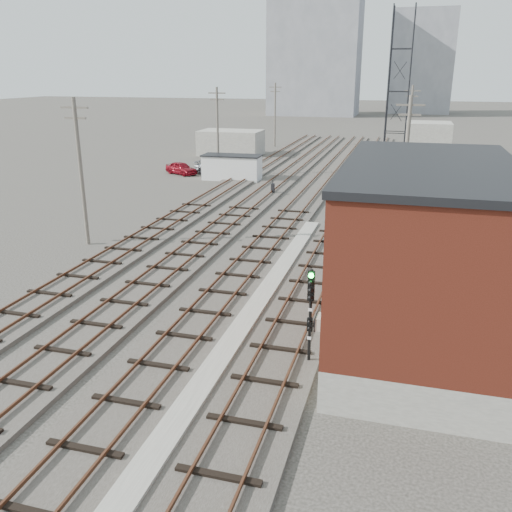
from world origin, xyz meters
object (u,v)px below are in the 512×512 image
at_px(car_silver, 219,161).
at_px(car_grey, 215,168).
at_px(signal_mast, 310,311).
at_px(switch_stand, 273,188).
at_px(site_trailer, 232,167).
at_px(car_red, 181,168).

relative_size(car_silver, car_grey, 0.83).
xyz_separation_m(signal_mast, car_grey, (-16.87, 36.93, -1.52)).
bearing_deg(switch_stand, site_trailer, 140.20).
xyz_separation_m(switch_stand, car_grey, (-8.42, 8.37, 0.10)).
xyz_separation_m(car_red, car_silver, (2.16, 6.05, -0.04)).
distance_m(signal_mast, car_silver, 45.77).
distance_m(switch_stand, car_red, 14.01).
xyz_separation_m(site_trailer, car_red, (-6.18, 1.38, -0.60)).
bearing_deg(switch_stand, car_grey, 141.42).
height_order(car_red, car_grey, car_red).
height_order(signal_mast, site_trailer, signal_mast).
height_order(signal_mast, car_red, signal_mast).
relative_size(signal_mast, car_silver, 1.00).
distance_m(site_trailer, car_grey, 3.66).
bearing_deg(car_silver, switch_stand, -133.46).
height_order(switch_stand, car_red, car_red).
height_order(switch_stand, car_grey, car_grey).
distance_m(switch_stand, car_grey, 11.88).
xyz_separation_m(site_trailer, car_grey, (-2.68, 2.41, -0.60)).
bearing_deg(switch_stand, signal_mast, -67.30).
xyz_separation_m(switch_stand, car_silver, (-9.77, 13.40, 0.06)).
height_order(car_silver, car_grey, car_grey).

